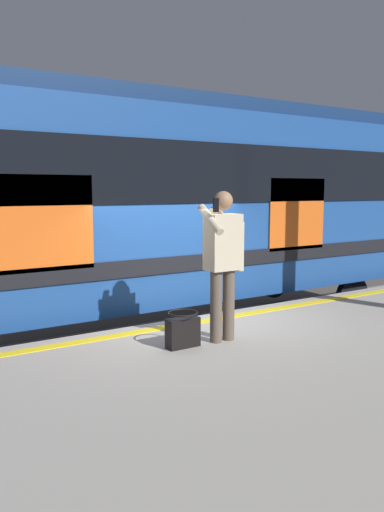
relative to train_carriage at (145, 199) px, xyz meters
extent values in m
plane|color=#4C4742|center=(0.38, 1.97, -2.54)|extent=(26.03, 26.03, 0.00)
cube|color=#9E998E|center=(0.38, 4.42, -2.07)|extent=(17.36, 4.90, 0.95)
cube|color=yellow|center=(0.38, 2.27, -1.59)|extent=(17.01, 0.16, 0.01)
cube|color=slate|center=(0.38, 0.71, -2.46)|extent=(22.56, 0.08, 0.16)
cube|color=slate|center=(0.38, -0.72, -2.46)|extent=(22.56, 0.08, 0.16)
cube|color=#1E478C|center=(0.00, -0.01, -0.10)|extent=(12.35, 2.87, 2.98)
cube|color=navy|center=(0.00, -0.01, 1.51)|extent=(12.11, 2.64, 0.24)
cube|color=black|center=(0.00, 1.44, 0.42)|extent=(11.74, 0.03, 0.90)
cube|color=black|center=(0.00, 1.44, -0.92)|extent=(11.74, 0.03, 0.24)
cube|color=#D85919|center=(-2.16, 1.45, -0.25)|extent=(1.24, 0.02, 1.21)
cube|color=#D85919|center=(2.16, 1.45, -0.25)|extent=(1.24, 0.02, 1.21)
cylinder|color=black|center=(-4.02, 1.14, -1.96)|extent=(0.84, 0.12, 0.84)
cylinder|color=black|center=(-4.02, -1.15, -1.96)|extent=(0.84, 0.12, 0.84)
cylinder|color=brown|center=(0.55, 3.11, -1.17)|extent=(0.14, 0.14, 0.84)
cylinder|color=brown|center=(0.73, 3.11, -1.17)|extent=(0.14, 0.14, 0.84)
cube|color=beige|center=(0.64, 3.11, -0.43)|extent=(0.40, 0.24, 0.64)
sphere|color=beige|center=(0.64, 2.95, -0.13)|extent=(0.20, 0.20, 0.20)
sphere|color=#997051|center=(0.64, 3.11, 0.04)|extent=(0.22, 0.22, 0.22)
cylinder|color=beige|center=(0.39, 3.11, -0.49)|extent=(0.09, 0.09, 0.58)
cylinder|color=beige|center=(0.87, 3.19, -0.16)|extent=(0.09, 0.42, 0.33)
cube|color=black|center=(0.87, 3.29, 0.00)|extent=(0.07, 0.02, 0.15)
cube|color=black|center=(1.15, 3.07, -1.42)|extent=(0.38, 0.16, 0.33)
torus|color=black|center=(1.15, 3.07, -1.20)|extent=(0.34, 0.34, 0.02)
camera|label=1|loc=(4.08, 7.80, 0.18)|focal=35.86mm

